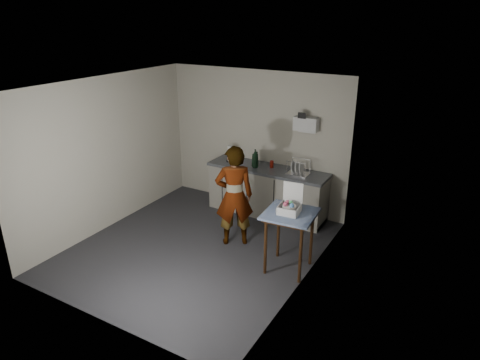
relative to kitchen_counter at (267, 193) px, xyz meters
The scene contains 15 objects.
ground 1.80m from the kitchen_counter, 103.24° to the right, with size 4.00×4.00×0.00m, color #2A292F.
wall_back 1.00m from the kitchen_counter, 144.05° to the left, with size 3.60×0.02×2.60m, color beige.
wall_right 2.36m from the kitchen_counter, 50.73° to the right, with size 0.02×4.00×2.60m, color beige.
wall_left 2.91m from the kitchen_counter, 142.18° to the right, with size 0.02×4.00×2.60m, color beige.
ceiling 2.78m from the kitchen_counter, 103.24° to the right, with size 3.60×4.00×0.01m, color silver.
kitchen_counter is the anchor object (origin of this frame).
wall_shelf 1.47m from the kitchen_counter, 20.15° to the left, with size 0.42×0.18×0.37m.
side_table 1.90m from the kitchen_counter, 53.91° to the right, with size 0.76×0.76×0.91m.
standing_man 1.30m from the kitchen_counter, 89.06° to the right, with size 0.61×0.40×1.66m, color #B2A593.
soap_bottle 0.69m from the kitchen_counter, 160.49° to the right, with size 0.13×0.13×0.34m, color black.
soda_can 0.55m from the kitchen_counter, 51.58° to the left, with size 0.07×0.07×0.12m, color red.
dark_bottle 0.67m from the kitchen_counter, behind, with size 0.07×0.07×0.25m, color black.
paper_towel 0.99m from the kitchen_counter, behind, with size 0.17×0.17×0.30m.
dish_rack 0.80m from the kitchen_counter, ahead, with size 0.37×0.28×0.26m.
bakery_box 1.94m from the kitchen_counter, 54.22° to the right, with size 0.32×0.33×0.41m.
Camera 1 is at (3.58, -4.86, 3.54)m, focal length 32.00 mm.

